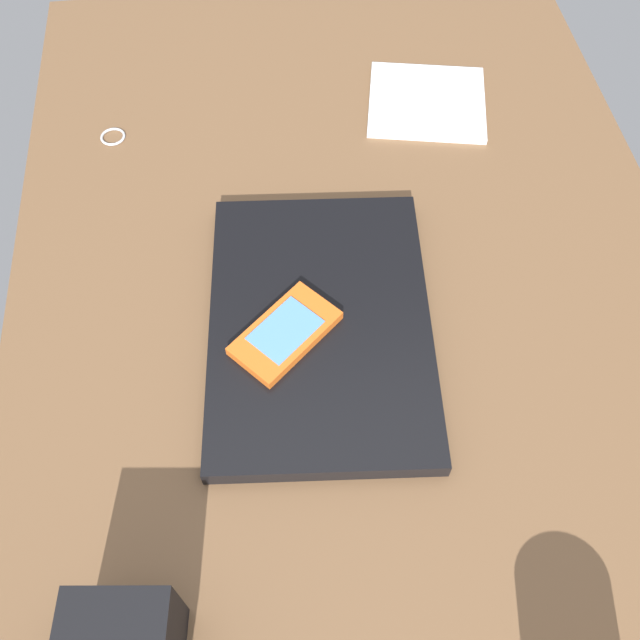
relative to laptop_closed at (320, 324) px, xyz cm
name	(u,v)px	position (x,y,z in cm)	size (l,w,h in cm)	color
desk_surface	(352,288)	(-6.30, 4.61, -2.59)	(120.00, 80.00, 3.00)	brown
laptop_closed	(320,324)	(0.00, 0.00, 0.00)	(35.18, 24.24, 2.18)	black
cell_phone_on_laptop	(285,333)	(1.70, -3.94, 1.70)	(12.52, 12.93, 1.29)	orange
key_ring	(113,137)	(-33.83, -24.18, -0.91)	(3.37, 3.37, 0.36)	silver
notepad	(427,102)	(-35.46, 19.34, -0.69)	(15.07, 16.09, 0.80)	white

